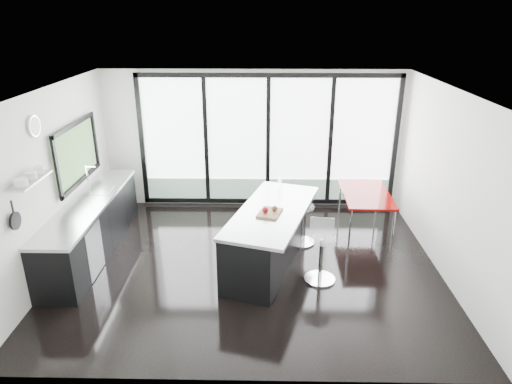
{
  "coord_description": "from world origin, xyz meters",
  "views": [
    {
      "loc": [
        0.23,
        -6.44,
        3.85
      ],
      "look_at": [
        0.1,
        0.3,
        1.15
      ],
      "focal_mm": 32.0,
      "sensor_mm": 36.0,
      "label": 1
    }
  ],
  "objects_px": {
    "island": "(267,236)",
    "red_table": "(364,213)",
    "bar_stool_near": "(321,259)",
    "bar_stool_far": "(302,224)"
  },
  "relations": [
    {
      "from": "island",
      "to": "red_table",
      "type": "height_order",
      "value": "island"
    },
    {
      "from": "bar_stool_near",
      "to": "red_table",
      "type": "bearing_deg",
      "value": 63.99
    },
    {
      "from": "bar_stool_near",
      "to": "bar_stool_far",
      "type": "relative_size",
      "value": 1.02
    },
    {
      "from": "bar_stool_far",
      "to": "red_table",
      "type": "bearing_deg",
      "value": 17.64
    },
    {
      "from": "island",
      "to": "red_table",
      "type": "relative_size",
      "value": 1.76
    },
    {
      "from": "island",
      "to": "bar_stool_near",
      "type": "bearing_deg",
      "value": -31.55
    },
    {
      "from": "bar_stool_near",
      "to": "bar_stool_far",
      "type": "xyz_separation_m",
      "value": [
        -0.2,
        1.19,
        -0.01
      ]
    },
    {
      "from": "bar_stool_near",
      "to": "red_table",
      "type": "xyz_separation_m",
      "value": [
        0.99,
        1.67,
        0.01
      ]
    },
    {
      "from": "bar_stool_far",
      "to": "red_table",
      "type": "distance_m",
      "value": 1.27
    },
    {
      "from": "bar_stool_far",
      "to": "red_table",
      "type": "xyz_separation_m",
      "value": [
        1.18,
        0.47,
        0.02
      ]
    }
  ]
}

